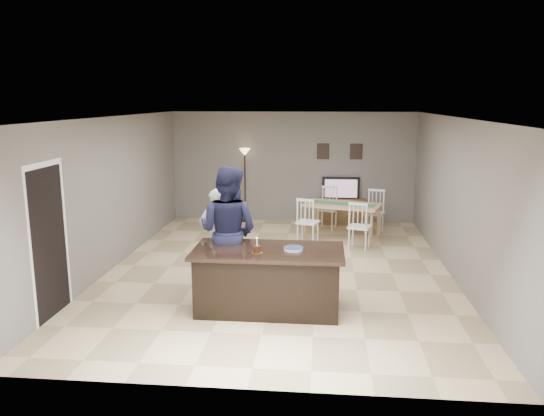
# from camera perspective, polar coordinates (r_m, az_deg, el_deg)

# --- Properties ---
(floor) EXTENTS (8.00, 8.00, 0.00)m
(floor) POSITION_cam_1_polar(r_m,az_deg,el_deg) (9.55, 0.73, -6.68)
(floor) COLOR tan
(floor) RESTS_ON ground
(room_shell) EXTENTS (8.00, 8.00, 8.00)m
(room_shell) POSITION_cam_1_polar(r_m,az_deg,el_deg) (9.16, 0.75, 3.33)
(room_shell) COLOR slate
(room_shell) RESTS_ON floor
(kitchen_island) EXTENTS (2.15, 1.10, 0.90)m
(kitchen_island) POSITION_cam_1_polar(r_m,az_deg,el_deg) (7.70, -0.40, -7.66)
(kitchen_island) COLOR black
(kitchen_island) RESTS_ON floor
(tv_console) EXTENTS (1.20, 0.40, 0.60)m
(tv_console) POSITION_cam_1_polar(r_m,az_deg,el_deg) (13.09, 7.36, -0.36)
(tv_console) COLOR brown
(tv_console) RESTS_ON floor
(television) EXTENTS (0.91, 0.12, 0.53)m
(television) POSITION_cam_1_polar(r_m,az_deg,el_deg) (13.06, 7.42, 2.12)
(television) COLOR black
(television) RESTS_ON tv_console
(tv_screen_glow) EXTENTS (0.78, 0.00, 0.78)m
(tv_screen_glow) POSITION_cam_1_polar(r_m,az_deg,el_deg) (12.98, 7.43, 2.09)
(tv_screen_glow) COLOR #CF5C17
(tv_screen_glow) RESTS_ON tv_console
(picture_frames) EXTENTS (1.10, 0.02, 0.38)m
(picture_frames) POSITION_cam_1_polar(r_m,az_deg,el_deg) (13.07, 7.28, 6.06)
(picture_frames) COLOR black
(picture_frames) RESTS_ON room_shell
(doorway) EXTENTS (0.00, 2.10, 2.65)m
(doorway) POSITION_cam_1_polar(r_m,az_deg,el_deg) (7.90, -22.94, -2.05)
(doorway) COLOR black
(doorway) RESTS_ON floor
(woman) EXTENTS (0.66, 0.51, 1.59)m
(woman) POSITION_cam_1_polar(r_m,az_deg,el_deg) (8.73, -5.91, -3.05)
(woman) COLOR #B9B9BD
(woman) RESTS_ON floor
(man) EXTENTS (1.18, 1.04, 2.02)m
(man) POSITION_cam_1_polar(r_m,az_deg,el_deg) (8.16, -4.76, -2.52)
(man) COLOR #1B1D3B
(man) RESTS_ON floor
(birthday_cake) EXTENTS (0.15, 0.15, 0.23)m
(birthday_cake) POSITION_cam_1_polar(r_m,az_deg,el_deg) (7.39, -1.62, -4.45)
(birthday_cake) COLOR gold
(birthday_cake) RESTS_ON kitchen_island
(plate_stack) EXTENTS (0.28, 0.28, 0.04)m
(plate_stack) POSITION_cam_1_polar(r_m,az_deg,el_deg) (7.53, 2.31, -4.39)
(plate_stack) COLOR white
(plate_stack) RESTS_ON kitchen_island
(dining_table) EXTENTS (2.00, 2.18, 0.98)m
(dining_table) POSITION_cam_1_polar(r_m,az_deg,el_deg) (11.67, 7.58, -0.20)
(dining_table) COLOR tan
(dining_table) RESTS_ON floor
(floor_lamp) EXTENTS (0.27, 0.27, 1.82)m
(floor_lamp) POSITION_cam_1_polar(r_m,az_deg,el_deg) (13.06, -2.94, 4.64)
(floor_lamp) COLOR black
(floor_lamp) RESTS_ON floor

